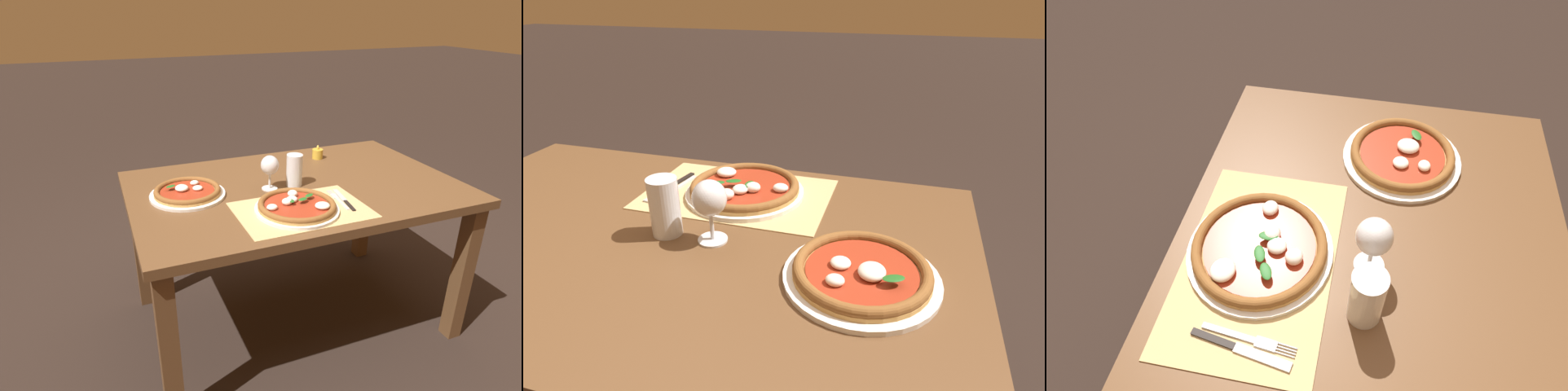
{
  "view_description": "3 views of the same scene",
  "coord_description": "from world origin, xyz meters",
  "views": [
    {
      "loc": [
        -0.81,
        -1.64,
        1.5
      ],
      "look_at": [
        -0.24,
        -0.18,
        0.8
      ],
      "focal_mm": 30.0,
      "sensor_mm": 36.0,
      "label": 1
    },
    {
      "loc": [
        -0.53,
        0.79,
        1.29
      ],
      "look_at": [
        -0.24,
        -0.2,
        0.78
      ],
      "focal_mm": 30.0,
      "sensor_mm": 36.0,
      "label": 2
    },
    {
      "loc": [
        0.41,
        -0.04,
        1.59
      ],
      "look_at": [
        -0.23,
        -0.16,
        0.82
      ],
      "focal_mm": 30.0,
      "sensor_mm": 36.0,
      "label": 3
    }
  ],
  "objects": [
    {
      "name": "dining_table",
      "position": [
        0.0,
        0.0,
        0.65
      ],
      "size": [
        1.47,
        0.92,
        0.74
      ],
      "color": "brown",
      "rests_on": "ground"
    },
    {
      "name": "fork",
      "position": [
        0.09,
        -0.22,
        0.75
      ],
      "size": [
        0.04,
        0.2,
        0.0
      ],
      "color": "#B7B7BC",
      "rests_on": "paper_placemat"
    },
    {
      "name": "pizza_near",
      "position": [
        -0.11,
        -0.25,
        0.76
      ],
      "size": [
        0.34,
        0.34,
        0.05
      ],
      "color": "silver",
      "rests_on": "paper_placemat"
    },
    {
      "name": "pint_glass",
      "position": [
        -0.01,
        -0.0,
        0.81
      ],
      "size": [
        0.07,
        0.07,
        0.15
      ],
      "color": "silver",
      "rests_on": "dining_table"
    },
    {
      "name": "pizza_far",
      "position": [
        -0.48,
        0.06,
        0.76
      ],
      "size": [
        0.32,
        0.32,
        0.05
      ],
      "color": "silver",
      "rests_on": "dining_table"
    },
    {
      "name": "wine_glass",
      "position": [
        -0.12,
        0.0,
        0.85
      ],
      "size": [
        0.08,
        0.08,
        0.16
      ],
      "color": "silver",
      "rests_on": "dining_table"
    },
    {
      "name": "paper_placemat",
      "position": [
        -0.09,
        -0.25,
        0.74
      ],
      "size": [
        0.53,
        0.34,
        0.0
      ],
      "primitive_type": "cube",
      "color": "tan",
      "rests_on": "dining_table"
    },
    {
      "name": "knife",
      "position": [
        0.12,
        -0.23,
        0.75
      ],
      "size": [
        0.05,
        0.21,
        0.01
      ],
      "color": "black",
      "rests_on": "paper_placemat"
    }
  ]
}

